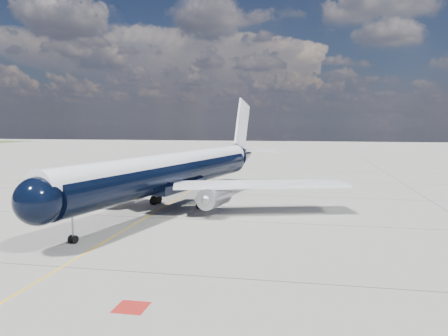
{
  "coord_description": "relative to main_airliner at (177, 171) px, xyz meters",
  "views": [
    {
      "loc": [
        15.25,
        -29.85,
        9.24
      ],
      "look_at": [
        6.01,
        19.6,
        4.0
      ],
      "focal_mm": 35.0,
      "sensor_mm": 36.0,
      "label": 1
    }
  ],
  "objects": [
    {
      "name": "ground",
      "position": [
        -1.45,
        13.95,
        -3.99
      ],
      "size": [
        320.0,
        320.0,
        0.0
      ],
      "primitive_type": "plane",
      "color": "gray",
      "rests_on": "ground"
    },
    {
      "name": "red_marking",
      "position": [
        5.35,
        -26.05,
        -3.99
      ],
      "size": [
        1.6,
        1.6,
        0.01
      ],
      "primitive_type": "cube",
      "color": "maroon",
      "rests_on": "ground"
    },
    {
      "name": "taxiway_centerline",
      "position": [
        -1.45,
        8.95,
        -3.99
      ],
      "size": [
        0.16,
        160.0,
        0.01
      ],
      "primitive_type": "cube",
      "color": "yellow",
      "rests_on": "ground"
    },
    {
      "name": "main_airliner",
      "position": [
        0.0,
        0.0,
        0.0
      ],
      "size": [
        35.69,
        44.08,
        12.87
      ],
      "rotation": [
        0.0,
        0.0,
        -0.23
      ],
      "color": "black",
      "rests_on": "ground"
    }
  ]
}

